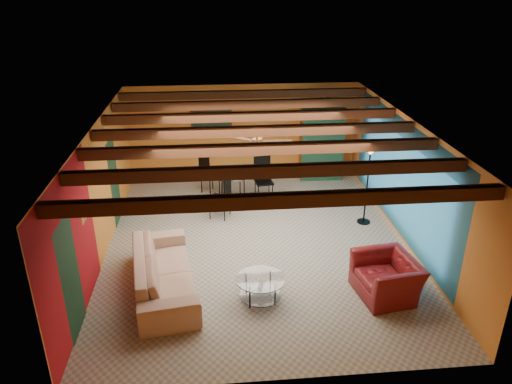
{
  "coord_description": "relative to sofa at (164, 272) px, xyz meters",
  "views": [
    {
      "loc": [
        -0.9,
        -9.3,
        5.42
      ],
      "look_at": [
        0.0,
        0.2,
        1.15
      ],
      "focal_mm": 33.99,
      "sensor_mm": 36.0,
      "label": 1
    }
  ],
  "objects": [
    {
      "name": "vase",
      "position": [
        1.44,
        3.71,
        0.87
      ],
      "size": [
        0.26,
        0.26,
        0.2
      ],
      "primitive_type": "imported",
      "rotation": [
        0.0,
        0.0,
        0.42
      ],
      "color": "orange",
      "rests_on": "dining_table"
    },
    {
      "name": "dining_table",
      "position": [
        1.44,
        3.71,
        0.19
      ],
      "size": [
        2.49,
        2.49,
        1.16
      ],
      "primitive_type": null,
      "rotation": [
        0.0,
        0.0,
        0.13
      ],
      "color": "silver",
      "rests_on": "ground"
    },
    {
      "name": "armoire",
      "position": [
        4.09,
        5.27,
        0.63
      ],
      "size": [
        1.17,
        0.6,
        2.03
      ],
      "primitive_type": "cube",
      "rotation": [
        0.0,
        0.0,
        -0.03
      ],
      "color": "brown",
      "rests_on": "ground"
    },
    {
      "name": "room",
      "position": [
        1.89,
        1.68,
        1.97
      ],
      "size": [
        6.52,
        8.01,
        2.71
      ],
      "color": "gray",
      "rests_on": "ground"
    },
    {
      "name": "floor_lamp",
      "position": [
        4.54,
        2.31,
        0.58
      ],
      "size": [
        0.43,
        0.43,
        1.94
      ],
      "primitive_type": null,
      "rotation": [
        0.0,
        0.0,
        -0.11
      ],
      "color": "black",
      "rests_on": "ground"
    },
    {
      "name": "coffee_table",
      "position": [
        1.76,
        -0.47,
        -0.16
      ],
      "size": [
        0.97,
        0.97,
        0.46
      ],
      "primitive_type": null,
      "rotation": [
        0.0,
        0.0,
        0.07
      ],
      "color": "silver",
      "rests_on": "ground"
    },
    {
      "name": "ceiling_fan",
      "position": [
        1.89,
        1.57,
        1.97
      ],
      "size": [
        1.5,
        1.5,
        0.44
      ],
      "primitive_type": null,
      "color": "#472614",
      "rests_on": "ceiling"
    },
    {
      "name": "sofa",
      "position": [
        0.0,
        0.0,
        0.0
      ],
      "size": [
        1.44,
        2.81,
        0.78
      ],
      "primitive_type": "imported",
      "rotation": [
        0.0,
        0.0,
        1.72
      ],
      "color": "tan",
      "rests_on": "ground"
    },
    {
      "name": "painting",
      "position": [
        0.99,
        5.53,
        1.26
      ],
      "size": [
        1.05,
        0.03,
        0.65
      ],
      "primitive_type": "cube",
      "color": "black",
      "rests_on": "wall_back"
    },
    {
      "name": "armchair",
      "position": [
        4.08,
        -0.54,
        -0.02
      ],
      "size": [
        1.17,
        1.29,
        0.75
      ],
      "primitive_type": "imported",
      "rotation": [
        0.0,
        0.0,
        -1.42
      ],
      "color": "maroon",
      "rests_on": "ground"
    },
    {
      "name": "potted_plant",
      "position": [
        4.09,
        5.27,
        1.86
      ],
      "size": [
        0.49,
        0.46,
        0.44
      ],
      "primitive_type": "imported",
      "rotation": [
        0.0,
        0.0,
        0.38
      ],
      "color": "#26661E",
      "rests_on": "armoire"
    }
  ]
}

